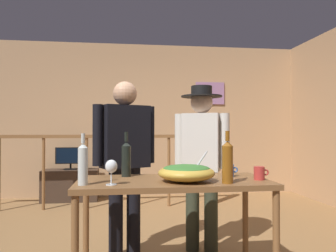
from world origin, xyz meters
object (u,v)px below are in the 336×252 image
object	(u,v)px
mug_red	(259,173)
person_standing_left	(125,152)
stair_railing	(124,159)
wine_bottle_amber	(227,161)
wine_bottle_dark	(126,158)
wine_glass	(111,167)
flat_screen_tv	(70,156)
person_standing_right	(202,154)
serving_table	(173,190)
mug_blue	(230,170)
salad_bowl	(186,172)
tv_console	(71,185)
framed_picture	(210,93)
wine_bottle_clear	(83,163)

from	to	relation	value
mug_red	person_standing_left	world-z (taller)	person_standing_left
mug_red	person_standing_left	size ratio (longest dim) A/B	0.07
stair_railing	wine_bottle_amber	bearing A→B (deg)	-74.96
wine_bottle_dark	person_standing_left	size ratio (longest dim) A/B	0.22
wine_glass	wine_bottle_dark	bearing A→B (deg)	75.80
flat_screen_tv	wine_glass	world-z (taller)	wine_glass
wine_bottle_amber	person_standing_right	bearing A→B (deg)	89.38
wine_bottle_amber	person_standing_left	distance (m)	1.11
stair_railing	mug_red	size ratio (longest dim) A/B	32.26
wine_glass	serving_table	bearing A→B (deg)	22.50
stair_railing	mug_red	world-z (taller)	stair_railing
mug_blue	salad_bowl	bearing A→B (deg)	-153.17
wine_bottle_dark	mug_blue	world-z (taller)	wine_bottle_dark
salad_bowl	wine_bottle_dark	world-z (taller)	wine_bottle_dark
tv_console	serving_table	size ratio (longest dim) A/B	0.62
framed_picture	wine_bottle_amber	world-z (taller)	framed_picture
stair_railing	flat_screen_tv	size ratio (longest dim) A/B	8.03
flat_screen_tv	wine_bottle_clear	bearing A→B (deg)	-79.52
wine_bottle_dark	wine_bottle_clear	bearing A→B (deg)	-127.46
framed_picture	mug_red	size ratio (longest dim) A/B	4.54
tv_console	salad_bowl	distance (m)	3.57
wine_bottle_clear	person_standing_right	distance (m)	1.29
wine_glass	person_standing_left	xyz separation A→B (m)	(0.09, 0.81, 0.06)
wine_glass	mug_blue	world-z (taller)	wine_glass
person_standing_right	tv_console	bearing A→B (deg)	-32.71
person_standing_left	person_standing_right	xyz separation A→B (m)	(0.73, 0.00, -0.03)
wine_glass	framed_picture	bearing A→B (deg)	65.63
tv_console	mug_blue	world-z (taller)	mug_blue
mug_red	framed_picture	bearing A→B (deg)	81.40
mug_blue	wine_bottle_clear	bearing A→B (deg)	-166.54
wine_bottle_clear	stair_railing	bearing A→B (deg)	84.42
tv_console	wine_bottle_amber	world-z (taller)	wine_bottle_amber
wine_bottle_amber	mug_red	xyz separation A→B (m)	(0.29, 0.13, -0.11)
serving_table	person_standing_right	size ratio (longest dim) A/B	0.91
person_standing_left	person_standing_right	world-z (taller)	person_standing_left
person_standing_left	salad_bowl	bearing A→B (deg)	97.72
wine_bottle_amber	flat_screen_tv	bearing A→B (deg)	115.84
wine_glass	wine_bottle_amber	world-z (taller)	wine_bottle_amber
wine_bottle_amber	mug_blue	size ratio (longest dim) A/B	3.40
serving_table	mug_blue	distance (m)	0.51
wine_bottle_clear	person_standing_left	size ratio (longest dim) A/B	0.22
salad_bowl	person_standing_left	world-z (taller)	person_standing_left
mug_blue	person_standing_left	size ratio (longest dim) A/B	0.07
person_standing_left	stair_railing	bearing A→B (deg)	-113.97
serving_table	wine_bottle_clear	bearing A→B (deg)	-165.48
serving_table	wine_bottle_dark	size ratio (longest dim) A/B	3.98
framed_picture	wine_glass	xyz separation A→B (m)	(-1.64, -3.63, -0.94)
wine_bottle_dark	mug_red	world-z (taller)	wine_bottle_dark
wine_bottle_amber	mug_red	distance (m)	0.34
serving_table	salad_bowl	size ratio (longest dim) A/B	3.45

